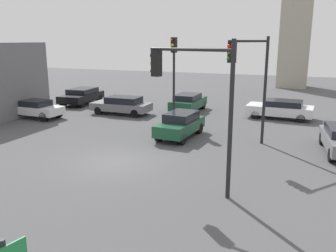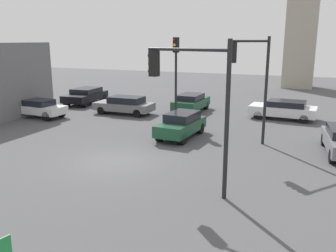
{
  "view_description": "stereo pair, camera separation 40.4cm",
  "coord_description": "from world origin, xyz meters",
  "px_view_note": "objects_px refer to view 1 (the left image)",
  "views": [
    {
      "loc": [
        8.35,
        -13.99,
        5.62
      ],
      "look_at": [
        1.56,
        2.86,
        1.25
      ],
      "focal_mm": 38.07,
      "sensor_mm": 36.0,
      "label": 1
    },
    {
      "loc": [
        8.73,
        -13.84,
        5.62
      ],
      "look_at": [
        1.56,
        2.86,
        1.25
      ],
      "focal_mm": 38.07,
      "sensor_mm": 36.0,
      "label": 2
    }
  ],
  "objects_px": {
    "car_5": "(122,105)",
    "car_6": "(36,108)",
    "traffic_light_2": "(193,87)",
    "traffic_light_1": "(250,71)",
    "car_0": "(188,102)",
    "car_1": "(82,96)",
    "car_4": "(180,124)",
    "traffic_light_0": "(174,65)",
    "car_2": "(280,109)"
  },
  "relations": [
    {
      "from": "car_0",
      "to": "traffic_light_0",
      "type": "bearing_deg",
      "value": -174.0
    },
    {
      "from": "car_0",
      "to": "car_1",
      "type": "bearing_deg",
      "value": 92.2
    },
    {
      "from": "car_2",
      "to": "car_4",
      "type": "distance_m",
      "value": 9.23
    },
    {
      "from": "car_0",
      "to": "car_6",
      "type": "distance_m",
      "value": 11.69
    },
    {
      "from": "car_2",
      "to": "car_4",
      "type": "xyz_separation_m",
      "value": [
        -5.06,
        -7.73,
        0.05
      ]
    },
    {
      "from": "car_4",
      "to": "traffic_light_1",
      "type": "bearing_deg",
      "value": 86.5
    },
    {
      "from": "traffic_light_1",
      "to": "car_6",
      "type": "height_order",
      "value": "traffic_light_1"
    },
    {
      "from": "car_0",
      "to": "car_6",
      "type": "xyz_separation_m",
      "value": [
        -9.64,
        -6.61,
        -0.04
      ]
    },
    {
      "from": "car_0",
      "to": "car_6",
      "type": "height_order",
      "value": "car_0"
    },
    {
      "from": "traffic_light_0",
      "to": "car_1",
      "type": "distance_m",
      "value": 11.71
    },
    {
      "from": "car_2",
      "to": "traffic_light_2",
      "type": "bearing_deg",
      "value": 84.15
    },
    {
      "from": "car_1",
      "to": "car_5",
      "type": "relative_size",
      "value": 1.05
    },
    {
      "from": "traffic_light_1",
      "to": "car_0",
      "type": "height_order",
      "value": "traffic_light_1"
    },
    {
      "from": "car_6",
      "to": "traffic_light_2",
      "type": "bearing_deg",
      "value": -26.07
    },
    {
      "from": "traffic_light_2",
      "to": "car_5",
      "type": "distance_m",
      "value": 15.4
    },
    {
      "from": "car_2",
      "to": "car_0",
      "type": "bearing_deg",
      "value": 2.64
    },
    {
      "from": "car_1",
      "to": "car_4",
      "type": "bearing_deg",
      "value": 54.08
    },
    {
      "from": "car_5",
      "to": "car_6",
      "type": "distance_m",
      "value": 6.34
    },
    {
      "from": "traffic_light_0",
      "to": "car_5",
      "type": "relative_size",
      "value": 1.25
    },
    {
      "from": "car_2",
      "to": "traffic_light_1",
      "type": "bearing_deg",
      "value": 84.9
    },
    {
      "from": "car_4",
      "to": "car_5",
      "type": "distance_m",
      "value": 8.08
    },
    {
      "from": "car_0",
      "to": "car_2",
      "type": "bearing_deg",
      "value": -88.77
    },
    {
      "from": "car_6",
      "to": "car_5",
      "type": "bearing_deg",
      "value": 37.45
    },
    {
      "from": "traffic_light_1",
      "to": "car_4",
      "type": "xyz_separation_m",
      "value": [
        -4.01,
        0.49,
        -3.32
      ]
    },
    {
      "from": "traffic_light_0",
      "to": "car_2",
      "type": "xyz_separation_m",
      "value": [
        6.78,
        4.37,
        -3.3
      ]
    },
    {
      "from": "traffic_light_2",
      "to": "car_0",
      "type": "distance_m",
      "value": 15.78
    },
    {
      "from": "traffic_light_1",
      "to": "car_2",
      "type": "height_order",
      "value": "traffic_light_1"
    },
    {
      "from": "traffic_light_2",
      "to": "car_1",
      "type": "bearing_deg",
      "value": -29.66
    },
    {
      "from": "car_2",
      "to": "car_1",
      "type": "bearing_deg",
      "value": 3.22
    },
    {
      "from": "car_2",
      "to": "car_6",
      "type": "distance_m",
      "value": 18.09
    },
    {
      "from": "car_0",
      "to": "car_1",
      "type": "relative_size",
      "value": 0.88
    },
    {
      "from": "car_0",
      "to": "car_4",
      "type": "relative_size",
      "value": 1.04
    },
    {
      "from": "traffic_light_2",
      "to": "car_5",
      "type": "bearing_deg",
      "value": -36.92
    },
    {
      "from": "car_1",
      "to": "car_4",
      "type": "xyz_separation_m",
      "value": [
        12.21,
        -7.41,
        0.02
      ]
    },
    {
      "from": "traffic_light_1",
      "to": "car_2",
      "type": "relative_size",
      "value": 1.24
    },
    {
      "from": "car_0",
      "to": "car_4",
      "type": "height_order",
      "value": "car_4"
    },
    {
      "from": "traffic_light_2",
      "to": "car_2",
      "type": "xyz_separation_m",
      "value": [
        2.06,
        14.65,
        -3.25
      ]
    },
    {
      "from": "traffic_light_1",
      "to": "car_1",
      "type": "relative_size",
      "value": 1.2
    },
    {
      "from": "traffic_light_2",
      "to": "car_5",
      "type": "relative_size",
      "value": 1.22
    },
    {
      "from": "traffic_light_2",
      "to": "car_2",
      "type": "height_order",
      "value": "traffic_light_2"
    },
    {
      "from": "car_0",
      "to": "car_2",
      "type": "height_order",
      "value": "car_0"
    },
    {
      "from": "car_5",
      "to": "traffic_light_1",
      "type": "bearing_deg",
      "value": 152.15
    },
    {
      "from": "traffic_light_2",
      "to": "traffic_light_1",
      "type": "bearing_deg",
      "value": -85.33
    },
    {
      "from": "traffic_light_0",
      "to": "car_0",
      "type": "relative_size",
      "value": 1.37
    },
    {
      "from": "traffic_light_2",
      "to": "car_6",
      "type": "height_order",
      "value": "traffic_light_2"
    },
    {
      "from": "car_5",
      "to": "car_6",
      "type": "bearing_deg",
      "value": 33.42
    },
    {
      "from": "traffic_light_0",
      "to": "traffic_light_1",
      "type": "distance_m",
      "value": 6.9
    },
    {
      "from": "car_4",
      "to": "car_1",
      "type": "bearing_deg",
      "value": -117.79
    },
    {
      "from": "car_2",
      "to": "car_6",
      "type": "height_order",
      "value": "car_2"
    },
    {
      "from": "traffic_light_2",
      "to": "car_2",
      "type": "relative_size",
      "value": 1.2
    }
  ]
}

